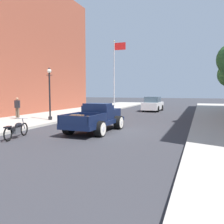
# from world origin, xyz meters

# --- Properties ---
(ground_plane) EXTENTS (140.00, 140.00, 0.00)m
(ground_plane) POSITION_xyz_m (0.00, 0.00, 0.00)
(ground_plane) COLOR #333338
(sidewalk_left) EXTENTS (5.50, 64.00, 0.15)m
(sidewalk_left) POSITION_xyz_m (-7.25, 0.00, 0.07)
(sidewalk_left) COLOR #ADA89E
(sidewalk_left) RESTS_ON ground
(hotrod_truck_navy) EXTENTS (2.29, 4.98, 1.58)m
(hotrod_truck_navy) POSITION_xyz_m (-0.51, -0.46, 0.75)
(hotrod_truck_navy) COLOR #0F1938
(hotrod_truck_navy) RESTS_ON ground
(motorcycle_parked) EXTENTS (0.68, 2.09, 0.93)m
(motorcycle_parked) POSITION_xyz_m (-3.28, -3.81, 0.44)
(motorcycle_parked) COLOR black
(motorcycle_parked) RESTS_ON ground
(car_background_white) EXTENTS (1.95, 4.34, 1.65)m
(car_background_white) POSITION_xyz_m (-0.12, 14.62, 0.77)
(car_background_white) COLOR silver
(car_background_white) RESTS_ON ground
(pedestrian_sidewalk_left) EXTENTS (0.53, 0.22, 1.65)m
(pedestrian_sidewalk_left) POSITION_xyz_m (-8.17, 1.86, 1.09)
(pedestrian_sidewalk_left) COLOR brown
(pedestrian_sidewalk_left) RESTS_ON sidewalk_left
(street_lamp_near) EXTENTS (0.50, 0.32, 3.85)m
(street_lamp_near) POSITION_xyz_m (-5.45, 2.18, 2.39)
(street_lamp_near) COLOR black
(street_lamp_near) RESTS_ON sidewalk_left
(flagpole) EXTENTS (1.74, 0.16, 9.16)m
(flagpole) POSITION_xyz_m (-6.38, 19.66, 5.77)
(flagpole) COLOR #B2B2B7
(flagpole) RESTS_ON sidewalk_left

